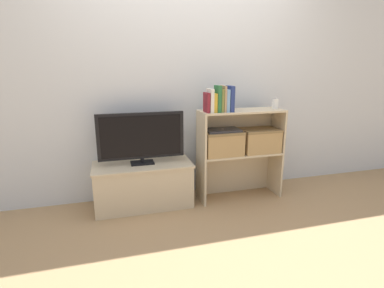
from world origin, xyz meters
TOP-DOWN VIEW (x-y plane):
  - ground_plane at (0.00, 0.00)m, footprint 16.00×16.00m
  - wall_back at (0.00, 0.46)m, footprint 10.00×0.05m
  - tv_stand at (-0.48, 0.21)m, footprint 0.95×0.45m
  - tv at (-0.48, 0.21)m, footprint 0.82×0.14m
  - bookshelf_lower_tier at (0.52, 0.21)m, footprint 0.86×0.30m
  - bookshelf_upper_tier at (0.52, 0.21)m, footprint 0.86×0.30m
  - book_maroon at (0.13, 0.10)m, footprint 0.03×0.14m
  - book_ivory at (0.16, 0.10)m, footprint 0.03×0.15m
  - book_mustard at (0.20, 0.10)m, footprint 0.03×0.12m
  - book_forest at (0.24, 0.10)m, footprint 0.03×0.13m
  - book_olive at (0.27, 0.10)m, footprint 0.02×0.13m
  - book_tan at (0.30, 0.10)m, footprint 0.02×0.14m
  - book_skyblue at (0.32, 0.10)m, footprint 0.03×0.14m
  - book_navy at (0.36, 0.10)m, footprint 0.04×0.15m
  - baby_monitor at (0.89, 0.15)m, footprint 0.05×0.03m
  - storage_basket_left at (0.31, 0.13)m, footprint 0.39×0.27m
  - storage_basket_right at (0.72, 0.13)m, footprint 0.39×0.27m
  - laptop at (0.31, 0.13)m, footprint 0.34×0.21m

SIDE VIEW (x-z plane):
  - ground_plane at x=0.00m, z-range 0.00..0.00m
  - tv_stand at x=-0.48m, z-range 0.00..0.44m
  - bookshelf_lower_tier at x=0.52m, z-range 0.06..0.55m
  - storage_basket_left at x=0.31m, z-range 0.50..0.74m
  - storage_basket_right at x=0.72m, z-range 0.50..0.74m
  - tv at x=-0.48m, z-range 0.45..0.95m
  - laptop at x=0.31m, z-range 0.73..0.75m
  - bookshelf_upper_tier at x=0.52m, z-range 0.55..0.99m
  - baby_monitor at x=0.89m, z-range 0.91..1.04m
  - book_mustard at x=0.20m, z-range 0.93..1.11m
  - book_maroon at x=0.13m, z-range 0.93..1.11m
  - book_skyblue at x=0.32m, z-range 0.93..1.14m
  - book_olive at x=0.27m, z-range 0.93..1.14m
  - book_ivory at x=0.16m, z-range 0.93..1.15m
  - book_navy at x=0.36m, z-range 0.93..1.17m
  - book_tan at x=0.30m, z-range 0.93..1.18m
  - book_forest at x=0.24m, z-range 0.93..1.18m
  - wall_back at x=0.00m, z-range 0.00..2.40m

